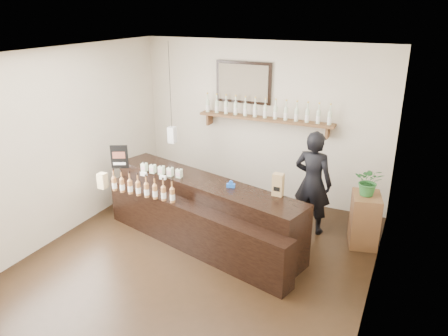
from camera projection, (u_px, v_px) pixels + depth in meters
ground at (197, 262)px, 6.04m from camera, size 5.00×5.00×0.00m
room_shell at (194, 144)px, 5.45m from camera, size 5.00×5.00×5.00m
back_wall_decor at (252, 103)px, 7.51m from camera, size 2.66×0.96×1.69m
counter at (201, 213)px, 6.47m from camera, size 3.33×1.73×1.08m
promo_sign at (119, 157)px, 6.82m from camera, size 0.25×0.14×0.38m
paper_bag at (278, 185)px, 5.85m from camera, size 0.14×0.11×0.31m
tape_dispenser at (231, 185)px, 6.15m from camera, size 0.13×0.08×0.10m
side_cabinet at (364, 219)px, 6.39m from camera, size 0.50×0.61×0.78m
potted_plant at (369, 181)px, 6.18m from camera, size 0.40×0.35×0.43m
shopkeeper at (313, 176)px, 6.58m from camera, size 0.72×0.53×1.83m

